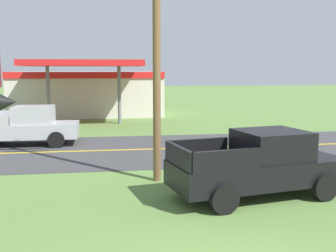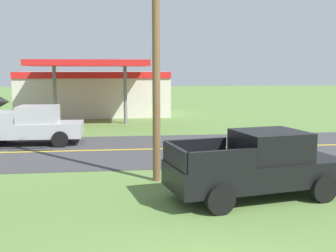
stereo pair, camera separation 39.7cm
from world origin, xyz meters
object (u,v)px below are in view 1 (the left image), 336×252
object	(u,v)px
gas_station	(88,92)
pickup_black_parked_on_lawn	(260,165)
utility_pole	(157,27)
pickup_silver_on_road	(26,126)

from	to	relation	value
gas_station	pickup_black_parked_on_lawn	world-z (taller)	gas_station
utility_pole	gas_station	world-z (taller)	utility_pole
gas_station	pickup_black_parked_on_lawn	distance (m)	23.85
pickup_black_parked_on_lawn	pickup_silver_on_road	world-z (taller)	same
utility_pole	pickup_black_parked_on_lawn	xyz separation A→B (m)	(2.79, -2.19, -4.14)
gas_station	pickup_silver_on_road	distance (m)	13.66
pickup_black_parked_on_lawn	pickup_silver_on_road	bearing A→B (deg)	131.08
gas_station	pickup_black_parked_on_lawn	size ratio (longest dim) A/B	2.19
pickup_black_parked_on_lawn	pickup_silver_on_road	distance (m)	12.83
pickup_black_parked_on_lawn	gas_station	bearing A→B (deg)	104.51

